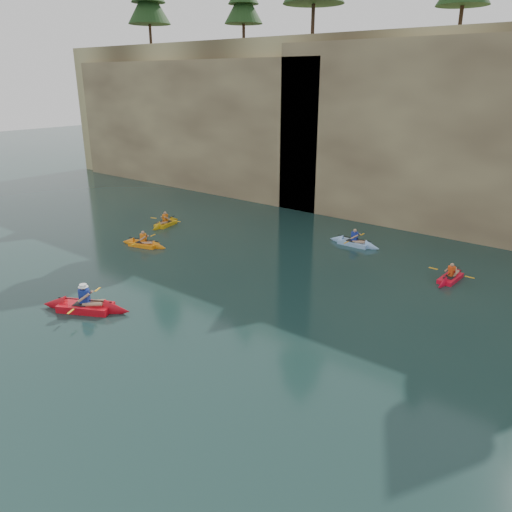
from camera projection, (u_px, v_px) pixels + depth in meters
The scene contains 11 objects.
ground at pixel (125, 398), 14.63m from camera, with size 160.00×160.00×0.00m, color black.
cliff at pixel (469, 121), 34.68m from camera, with size 70.00×16.00×12.00m, color tan.
cliff_slab_west at pixel (191, 124), 41.23m from camera, with size 26.00×2.40×10.56m, color tan.
cliff_slab_center at pixel (465, 137), 28.17m from camera, with size 24.00×2.40×11.40m, color tan.
sea_cave_west at pixel (204, 167), 40.68m from camera, with size 4.50×1.00×4.00m, color black.
sea_cave_center at pixel (359, 195), 32.59m from camera, with size 3.50×1.00×3.20m, color black.
main_kayaker at pixel (86, 306), 20.06m from camera, with size 3.75×2.54×1.41m.
kayaker_orange at pixel (144, 244), 27.75m from camera, with size 2.99×2.16×1.11m.
kayaker_red_far at pixel (450, 278), 23.10m from camera, with size 2.11×2.89×1.05m.
kayaker_yellow at pixel (166, 223), 31.64m from camera, with size 2.21×2.86×1.13m.
kayaker_ltblue_mid at pixel (354, 243), 27.94m from camera, with size 3.10×2.33×1.18m.
Camera 1 is at (10.72, -7.27, 8.86)m, focal length 35.00 mm.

